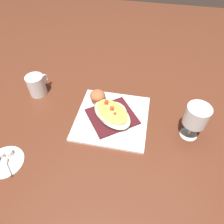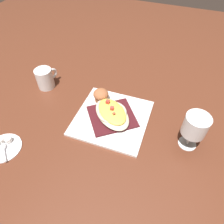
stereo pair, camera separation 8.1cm
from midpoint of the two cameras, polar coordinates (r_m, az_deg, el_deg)
ground_plane at (r=0.85m, az=2.76°, el=-1.99°), size 2.60×2.60×0.00m
square_plate at (r=0.84m, az=2.77°, el=-1.77°), size 0.29×0.29×0.01m
folded_napkin at (r=0.83m, az=2.79°, el=-1.38°), size 0.24×0.24×0.01m
gratin_dish at (r=0.82m, az=2.85°, el=-0.34°), size 0.21×0.22×0.05m
muffin at (r=0.89m, az=-0.45°, el=4.56°), size 0.07×0.07×0.05m
coffee_mug at (r=1.00m, az=-15.72°, el=8.64°), size 0.11×0.08×0.09m
stemmed_glass at (r=0.76m, az=24.88°, el=-3.91°), size 0.08×0.08×0.15m
creamer_saucer at (r=0.83m, az=-25.33°, el=-9.06°), size 0.13×0.13×0.01m
spoon at (r=0.82m, az=-25.45°, el=-9.08°), size 0.07×0.07×0.01m
creamer_cup_0 at (r=0.83m, az=-24.32°, el=-7.18°), size 0.02×0.02×0.02m
creamer_cup_1 at (r=0.84m, az=-25.88°, el=-7.11°), size 0.02×0.02×0.02m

